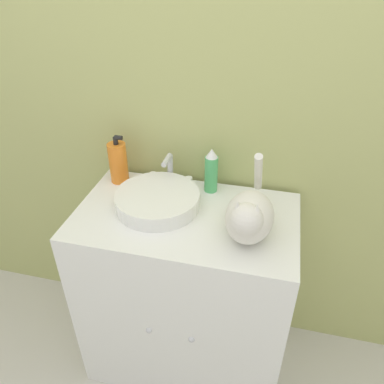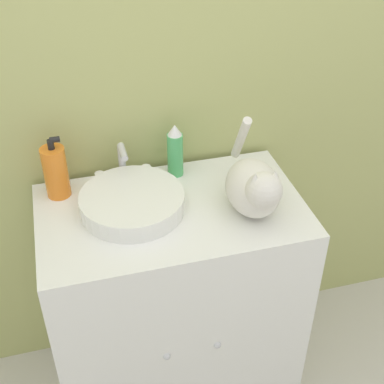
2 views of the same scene
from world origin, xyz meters
TOP-DOWN VIEW (x-y plane):
  - wall_back at (0.00, 0.53)m, footprint 6.00×0.05m
  - vanity_cabinet at (0.00, 0.24)m, footprint 0.82×0.50m
  - sink_basin at (-0.12, 0.27)m, footprint 0.32×0.32m
  - faucet at (-0.12, 0.44)m, footprint 0.19×0.10m
  - cat at (0.24, 0.17)m, footprint 0.17×0.35m
  - soap_bottle at (-0.33, 0.41)m, footprint 0.08×0.08m
  - spray_bottle at (0.06, 0.43)m, footprint 0.05×0.05m

SIDE VIEW (x-z plane):
  - vanity_cabinet at x=0.00m, z-range 0.00..0.84m
  - sink_basin at x=-0.12m, z-range 0.84..0.90m
  - faucet at x=-0.12m, z-range 0.83..0.97m
  - soap_bottle at x=-0.33m, z-range 0.82..1.03m
  - spray_bottle at x=0.06m, z-range 0.84..1.03m
  - cat at x=0.24m, z-range 0.80..1.07m
  - wall_back at x=0.00m, z-range 0.00..2.50m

